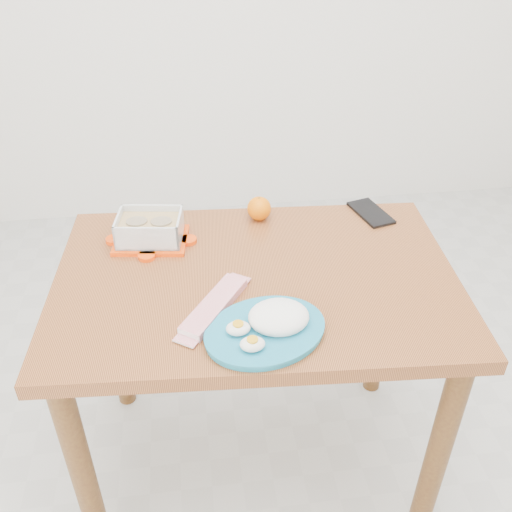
{
  "coord_description": "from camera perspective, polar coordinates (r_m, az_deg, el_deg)",
  "views": [
    {
      "loc": [
        -0.3,
        -1.06,
        1.62
      ],
      "look_at": [
        -0.14,
        0.09,
        0.81
      ],
      "focal_mm": 40.0,
      "sensor_mm": 36.0,
      "label": 1
    }
  ],
  "objects": [
    {
      "name": "orange_fruit",
      "position": [
        1.67,
        0.31,
        4.78
      ],
      "size": [
        0.07,
        0.07,
        0.07
      ],
      "primitive_type": "sphere",
      "color": "#FF6E05",
      "rests_on": "dining_table"
    },
    {
      "name": "ground",
      "position": [
        1.96,
        4.73,
        -21.02
      ],
      "size": [
        3.5,
        3.5,
        0.0
      ],
      "primitive_type": "plane",
      "color": "#B7B7B2",
      "rests_on": "ground"
    },
    {
      "name": "smartphone",
      "position": [
        1.74,
        11.4,
        4.26
      ],
      "size": [
        0.11,
        0.17,
        0.01
      ],
      "primitive_type": "cube",
      "rotation": [
        0.0,
        0.0,
        0.26
      ],
      "color": "black",
      "rests_on": "dining_table"
    },
    {
      "name": "rice_plate",
      "position": [
        1.27,
        1.36,
        -6.85
      ],
      "size": [
        0.35,
        0.35,
        0.07
      ],
      "rotation": [
        0.0,
        0.0,
        0.34
      ],
      "color": "teal",
      "rests_on": "dining_table"
    },
    {
      "name": "food_container",
      "position": [
        1.58,
        -10.56,
        2.65
      ],
      "size": [
        0.22,
        0.17,
        0.08
      ],
      "rotation": [
        0.0,
        0.0,
        -0.14
      ],
      "color": "#FF4507",
      "rests_on": "dining_table"
    },
    {
      "name": "dining_table",
      "position": [
        1.53,
        0.0,
        -5.56
      ],
      "size": [
        1.07,
        0.75,
        0.75
      ],
      "rotation": [
        0.0,
        0.0,
        -0.07
      ],
      "color": "#A35C2E",
      "rests_on": "ground"
    },
    {
      "name": "candy_bar",
      "position": [
        1.34,
        -4.19,
        -4.99
      ],
      "size": [
        0.18,
        0.22,
        0.02
      ],
      "primitive_type": "cube",
      "rotation": [
        0.0,
        0.0,
        0.98
      ],
      "color": "#BA0921",
      "rests_on": "dining_table"
    }
  ]
}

